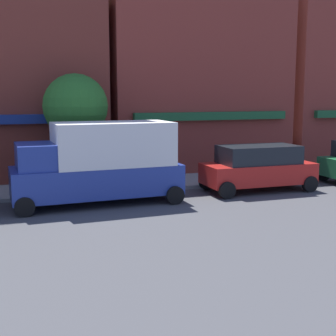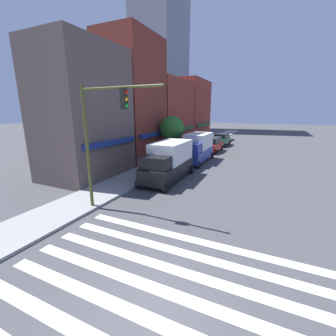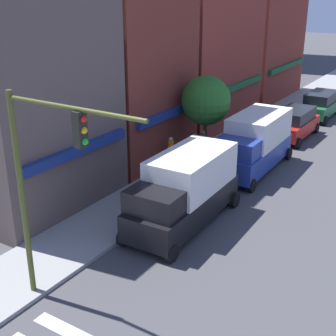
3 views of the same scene
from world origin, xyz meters
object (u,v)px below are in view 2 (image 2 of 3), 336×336
traffic_signal (101,129)px  suv_red (212,144)px  suv_green (222,139)px  street_tree (172,128)px  box_truck_black (168,161)px  box_truck_blue (197,147)px  pedestrian_orange_vest (156,153)px  pedestrian_grey_coat (171,151)px  pedestrian_white_shirt (157,160)px

traffic_signal → suv_red: traffic_signal is taller
suv_green → traffic_signal: bearing=179.5°
street_tree → box_truck_black: bearing=-158.0°
suv_red → street_tree: street_tree is taller
box_truck_blue → box_truck_black: bearing=178.9°
suv_red → pedestrian_orange_vest: 10.02m
street_tree → pedestrian_orange_vest: bearing=157.6°
traffic_signal → suv_green: (26.95, -0.66, -3.53)m
suv_green → pedestrian_grey_coat: size_ratio=2.67×
suv_red → pedestrian_grey_coat: size_ratio=2.68×
box_truck_blue → traffic_signal: bearing=176.2°
box_truck_blue → pedestrian_white_shirt: size_ratio=3.53×
pedestrian_white_shirt → street_tree: 5.47m
traffic_signal → suv_red: size_ratio=1.42×
suv_red → suv_green: same height
suv_red → box_truck_black: bearing=-178.8°
traffic_signal → pedestrian_grey_coat: 14.24m
box_truck_black → pedestrian_orange_vest: 6.05m
box_truck_blue → suv_green: bearing=-1.1°
suv_green → box_truck_black: bearing=-179.1°
pedestrian_grey_coat → pedestrian_white_shirt: bearing=-67.5°
traffic_signal → pedestrian_orange_vest: traffic_signal is taller
traffic_signal → box_truck_blue: traffic_signal is taller
street_tree → suv_green: bearing=-12.0°
pedestrian_orange_vest → pedestrian_white_shirt: size_ratio=1.00×
pedestrian_white_shirt → pedestrian_grey_coat: same height
box_truck_blue → pedestrian_white_shirt: 5.64m
box_truck_blue → pedestrian_orange_vest: box_truck_blue is taller
suv_red → pedestrian_white_shirt: bearing=171.3°
traffic_signal → suv_green: 27.19m
pedestrian_grey_coat → street_tree: (0.10, -0.06, 2.49)m
traffic_signal → pedestrian_grey_coat: size_ratio=3.80×
box_truck_blue → pedestrian_grey_coat: (-0.48, 2.86, -0.51)m
traffic_signal → pedestrian_grey_coat: traffic_signal is taller
traffic_signal → street_tree: 13.93m
traffic_signal → pedestrian_grey_coat: bearing=9.1°
box_truck_black → pedestrian_white_shirt: box_truck_black is taller
box_truck_black → pedestrian_white_shirt: bearing=43.5°
pedestrian_white_shirt → box_truck_black: bearing=-133.8°
box_truck_black → box_truck_blue: (7.31, 0.00, 0.00)m
pedestrian_orange_vest → pedestrian_grey_coat: (2.05, -0.83, 0.00)m
traffic_signal → suv_green: bearing=-1.4°
traffic_signal → box_truck_blue: 14.44m
suv_green → pedestrian_orange_vest: suv_green is taller
suv_red → pedestrian_white_shirt: size_ratio=2.68×
box_truck_black → street_tree: street_tree is taller
pedestrian_grey_coat → street_tree: bearing=74.1°
traffic_signal → pedestrian_orange_vest: size_ratio=3.80×
pedestrian_grey_coat → box_truck_blue: bearing=23.0°
suv_red → pedestrian_grey_coat: (-7.26, 2.86, 0.04)m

